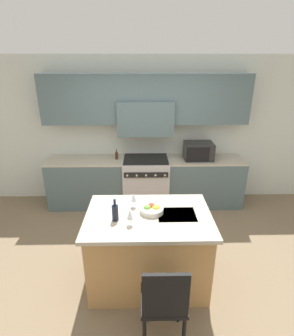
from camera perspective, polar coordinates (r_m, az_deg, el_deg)
The scene contains 12 objects.
ground_plane at distance 3.82m, azimuth 0.11°, elevation -20.01°, with size 10.00×10.00×0.00m, color #7A664C.
back_cabinetry at distance 4.87m, azimuth -0.32°, elevation 10.57°, with size 10.00×0.46×2.70m.
back_counter at distance 4.99m, azimuth -0.26°, elevation -2.99°, with size 3.60×0.62×0.91m.
range_stove at distance 4.96m, azimuth -0.26°, elevation -3.01°, with size 0.84×0.70×0.93m.
microwave at distance 4.87m, azimuth 11.12°, elevation 3.67°, with size 0.52×0.40×0.31m.
kitchen_island at distance 3.32m, azimuth 0.32°, elevation -16.97°, with size 1.44×0.98×0.94m.
island_chair at distance 2.65m, azimuth 3.74°, elevation -27.03°, with size 0.42×0.40×0.98m.
wine_bottle at distance 2.92m, azimuth -6.95°, elevation -9.57°, with size 0.07×0.07×0.26m.
wine_glass_near at distance 2.81m, azimuth -3.72°, elevation -10.16°, with size 0.07×0.07×0.19m.
wine_glass_far at distance 3.14m, azimuth -2.91°, elevation -6.46°, with size 0.07×0.07×0.19m.
fruit_bowl at distance 3.08m, azimuth 1.05°, elevation -8.98°, with size 0.27×0.27×0.10m.
oil_bottle_on_counter at distance 4.82m, azimuth -6.63°, elevation 2.72°, with size 0.05×0.05×0.19m.
Camera 1 is at (-0.06, -2.85, 2.55)m, focal length 28.00 mm.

